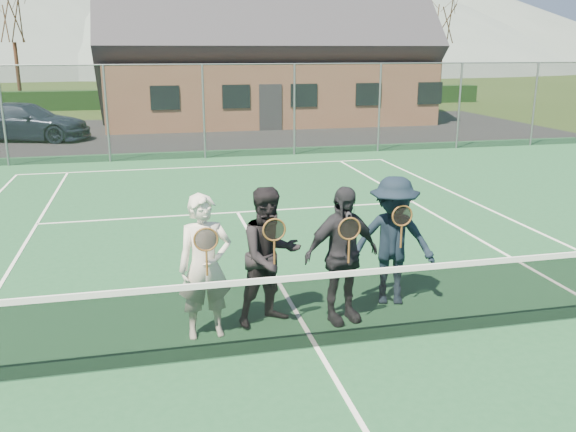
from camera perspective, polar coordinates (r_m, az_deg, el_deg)
The scene contains 19 objects.
ground at distance 26.63m, azimuth -9.11°, elevation 7.69°, with size 220.00×220.00×0.00m, color #2A4016.
court_surface at distance 7.45m, azimuth 2.69°, elevation -12.27°, with size 30.00×30.00×0.02m, color #1C4C2B.
tarmac_carpark at distance 26.66m, azimuth -17.78°, elevation 7.18°, with size 40.00×12.00×0.01m, color black.
hedge_row at distance 38.50m, azimuth -10.50°, elevation 10.77°, with size 40.00×1.20×1.10m, color black.
hill_centre at distance 103.94m, azimuth -0.96°, elevation 19.51°, with size 120.00×120.00×22.00m, color slate.
hill_east at distance 116.24m, azimuth 16.92°, elevation 16.47°, with size 90.00×90.00×14.00m, color #56675E.
car_c at distance 26.12m, azimuth -23.41°, elevation 8.09°, with size 2.03×4.98×1.45m, color #1A2435.
court_markings at distance 7.44m, azimuth 2.69°, elevation -12.17°, with size 11.03×23.83×0.01m.
tennis_net at distance 7.22m, azimuth 2.74°, elevation -8.54°, with size 11.68×0.08×1.10m.
perimeter_fence at distance 20.02m, azimuth -7.89°, elevation 9.66°, with size 30.07×0.07×3.02m.
clubhouse at distance 30.90m, azimuth -2.29°, elevation 16.32°, with size 15.60×8.20×7.70m.
tree_b at distance 40.06m, azimuth -24.55°, elevation 17.38°, with size 3.20×3.20×7.77m.
tree_c at distance 39.60m, azimuth -7.92°, elevation 18.59°, with size 3.20×3.20×7.77m.
tree_d at distance 41.77m, azimuth 6.63°, elevation 18.46°, with size 3.20×3.20×7.77m.
tree_e at distance 44.12m, azimuth 14.37°, elevation 17.93°, with size 3.20×3.20×7.77m.
player_a at distance 7.44m, azimuth -7.77°, elevation -4.73°, with size 0.68×0.52×1.80m.
player_b at distance 7.75m, azimuth -1.69°, elevation -3.79°, with size 1.05×0.93×1.80m.
player_c at distance 7.82m, azimuth 5.06°, elevation -3.66°, with size 1.12×0.66×1.80m.
player_d at distance 8.48m, azimuth 9.78°, elevation -2.31°, with size 1.31×0.98×1.80m.
Camera 1 is at (-1.82, -6.34, 3.46)m, focal length 38.00 mm.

